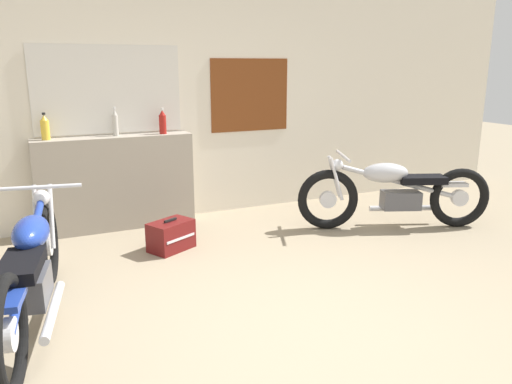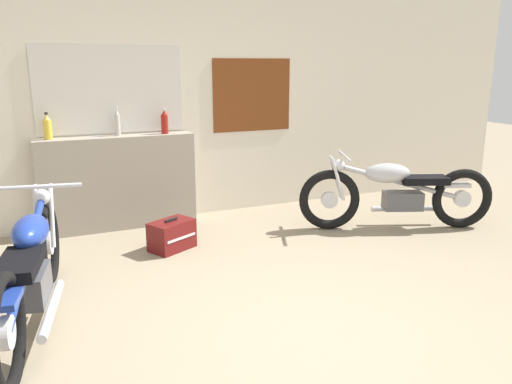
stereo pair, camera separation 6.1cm
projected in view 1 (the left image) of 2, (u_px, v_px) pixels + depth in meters
ground_plane at (305, 337)px, 3.41m from camera, size 24.00×24.00×0.00m
wall_back at (172, 100)px, 5.80m from camera, size 10.00×0.07×2.80m
sill_counter at (117, 183)px, 5.57m from camera, size 1.70×0.28×1.05m
bottle_leftmost at (45, 128)px, 5.16m from camera, size 0.09×0.09×0.28m
bottle_left_center at (115, 123)px, 5.46m from camera, size 0.06×0.06×0.31m
bottle_center at (163, 122)px, 5.62m from camera, size 0.08×0.08×0.29m
motorcycle_blue at (32, 269)px, 3.45m from camera, size 0.65×2.16×0.89m
motorcycle_silver at (395, 192)px, 5.60m from camera, size 2.07×0.98×0.85m
hard_case_darkred at (171, 235)px, 4.99m from camera, size 0.51×0.44×0.32m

